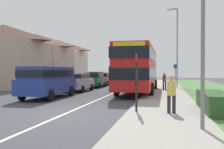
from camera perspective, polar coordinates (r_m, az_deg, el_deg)
name	(u,v)px	position (r m, az deg, el deg)	size (l,w,h in m)	color
ground_plane	(63,115)	(10.92, -10.98, -8.89)	(120.00, 120.00, 0.00)	#424247
lane_marking_centre	(107,96)	(18.48, -1.22, -4.86)	(0.14, 60.00, 0.01)	silver
pavement_near_side	(166,100)	(16.01, 11.96, -5.57)	(3.20, 68.00, 0.12)	#9E998E
roadside_hedge	(215,103)	(11.93, 22.15, -5.92)	(1.10, 3.99, 0.90)	#2D5128
double_decker_bus	(139,67)	(21.20, 5.99, 1.66)	(2.80, 11.48, 3.70)	red
parked_van_blue	(49,79)	(17.57, -14.08, -1.09)	(2.11, 5.45, 2.10)	navy
parked_car_silver	(77,81)	(22.74, -7.81, -1.43)	(1.99, 4.27, 1.72)	#B7B7BC
parked_car_dark_green	(94,79)	(27.95, -4.02, -0.99)	(1.98, 3.97, 1.73)	#19472D
parked_car_red	(103,78)	(32.66, -1.97, -0.83)	(1.92, 4.36, 1.61)	#B21E1E
pedestrian_at_stop	(171,92)	(10.57, 13.24, -3.89)	(0.34, 0.34, 1.67)	#23232D
pedestrian_walking_away	(164,80)	(23.29, 11.73, -1.30)	(0.34, 0.34, 1.67)	#23232D
bus_stop_sign	(136,78)	(10.70, 5.53, -0.78)	(0.09, 0.52, 2.60)	black
cycle_route_sign	(175,75)	(26.51, 14.07, -0.07)	(0.44, 0.08, 2.52)	slate
street_lamp_mid	(176,43)	(27.46, 14.27, 6.86)	(1.14, 0.20, 8.34)	slate
house_terrace_far_side	(36,59)	(35.00, -16.81, 3.32)	(7.98, 20.36, 6.74)	tan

